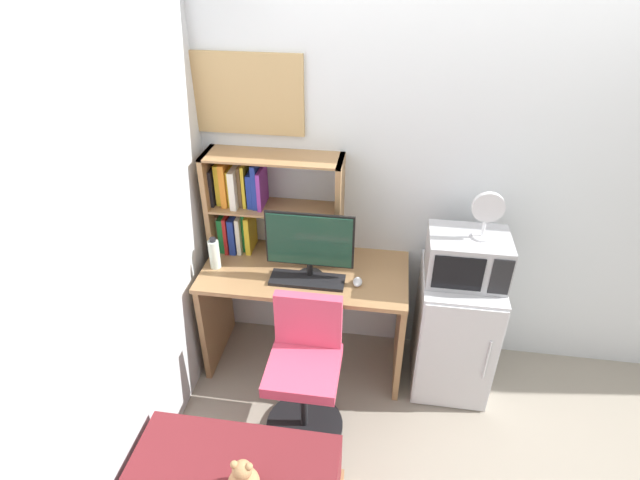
% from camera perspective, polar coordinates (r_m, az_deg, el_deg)
% --- Properties ---
extents(wall_back, '(6.40, 0.04, 2.60)m').
position_cam_1_polar(wall_back, '(3.24, 22.77, 5.75)').
color(wall_back, silver).
rests_on(wall_back, ground_plane).
extents(wall_left, '(0.04, 4.40, 2.60)m').
position_cam_1_polar(wall_left, '(2.15, -27.89, -9.90)').
color(wall_left, silver).
rests_on(wall_left, ground_plane).
extents(desk, '(1.28, 0.61, 0.77)m').
position_cam_1_polar(desk, '(3.30, -1.65, -6.74)').
color(desk, '#997047').
rests_on(desk, ground_plane).
extents(hutch_bookshelf, '(0.85, 0.25, 0.68)m').
position_cam_1_polar(hutch_bookshelf, '(3.20, -7.58, 4.28)').
color(hutch_bookshelf, '#997047').
rests_on(hutch_bookshelf, desk).
extents(monitor, '(0.53, 0.16, 0.44)m').
position_cam_1_polar(monitor, '(2.95, -1.19, -0.32)').
color(monitor, black).
rests_on(monitor, desk).
extents(keyboard, '(0.45, 0.16, 0.02)m').
position_cam_1_polar(keyboard, '(3.05, -1.45, -4.54)').
color(keyboard, black).
rests_on(keyboard, desk).
extents(computer_mouse, '(0.06, 0.09, 0.04)m').
position_cam_1_polar(computer_mouse, '(3.03, 4.27, -4.74)').
color(computer_mouse, silver).
rests_on(computer_mouse, desk).
extents(water_bottle, '(0.07, 0.07, 0.21)m').
position_cam_1_polar(water_bottle, '(3.19, -11.87, -1.53)').
color(water_bottle, silver).
rests_on(water_bottle, desk).
extents(mini_fridge, '(0.47, 0.56, 0.84)m').
position_cam_1_polar(mini_fridge, '(3.36, 14.86, -9.85)').
color(mini_fridge, silver).
rests_on(mini_fridge, ground_plane).
extents(microwave, '(0.46, 0.35, 0.28)m').
position_cam_1_polar(microwave, '(3.03, 16.31, -1.91)').
color(microwave, '#ADADB2').
rests_on(microwave, mini_fridge).
extents(desk_fan, '(0.17, 0.11, 0.28)m').
position_cam_1_polar(desk_fan, '(2.88, 18.39, 3.03)').
color(desk_fan, silver).
rests_on(desk_fan, microwave).
extents(desk_chair, '(0.46, 0.46, 0.88)m').
position_cam_1_polar(desk_chair, '(3.01, -1.70, -14.99)').
color(desk_chair, black).
rests_on(desk_chair, ground_plane).
extents(teddy_bear, '(0.14, 0.14, 0.22)m').
position_cam_1_polar(teddy_bear, '(2.50, -8.65, -25.29)').
color(teddy_bear, '#AD7F51').
rests_on(teddy_bear, bed).
extents(wall_corkboard, '(0.66, 0.02, 0.47)m').
position_cam_1_polar(wall_corkboard, '(3.05, -8.18, 16.00)').
color(wall_corkboard, tan).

